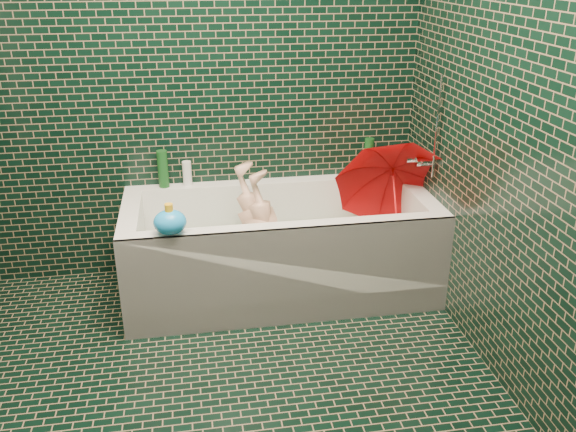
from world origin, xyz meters
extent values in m
plane|color=black|center=(0.00, 0.00, 0.00)|extent=(2.80, 2.80, 0.00)
plane|color=black|center=(0.00, 1.40, 1.25)|extent=(2.80, 0.00, 2.80)
plane|color=black|center=(0.00, -1.40, 1.25)|extent=(2.80, 0.00, 2.80)
plane|color=black|center=(1.30, 0.00, 1.25)|extent=(0.00, 2.80, 2.80)
cube|color=white|center=(0.45, 1.02, 0.07)|extent=(1.70, 0.75, 0.15)
cube|color=white|center=(0.45, 1.35, 0.35)|extent=(1.70, 0.10, 0.40)
cube|color=white|center=(0.45, 0.70, 0.35)|extent=(1.70, 0.10, 0.40)
cube|color=white|center=(1.25, 1.02, 0.35)|extent=(0.10, 0.55, 0.40)
cube|color=white|center=(-0.35, 1.02, 0.35)|extent=(0.10, 0.55, 0.40)
cube|color=white|center=(0.45, 0.66, 0.28)|extent=(1.70, 0.02, 0.55)
cube|color=#4BC427|center=(0.45, 1.02, 0.16)|extent=(1.35, 0.47, 0.01)
cube|color=silver|center=(0.45, 1.02, 0.30)|extent=(1.48, 0.53, 0.00)
cylinder|color=silver|center=(1.28, 1.02, 0.73)|extent=(0.14, 0.05, 0.05)
cylinder|color=silver|center=(1.20, 1.08, 0.73)|extent=(0.05, 0.04, 0.04)
cylinder|color=silver|center=(1.27, 0.92, 0.95)|extent=(0.01, 0.01, 0.55)
imported|color=tan|center=(0.38, 0.99, 0.31)|extent=(1.00, 0.59, 0.42)
imported|color=red|center=(1.07, 0.94, 0.55)|extent=(0.88, 0.95, 0.87)
imported|color=white|center=(1.19, 1.31, 0.55)|extent=(0.13, 0.14, 0.26)
imported|color=#491D6E|center=(1.19, 1.35, 0.55)|extent=(0.11, 0.11, 0.20)
imported|color=#14471A|center=(1.19, 1.31, 0.55)|extent=(0.16, 0.16, 0.17)
cylinder|color=#14471A|center=(1.04, 1.33, 0.67)|extent=(0.07, 0.07, 0.23)
cylinder|color=silver|center=(1.25, 1.34, 0.65)|extent=(0.06, 0.06, 0.19)
cylinder|color=#14471A|center=(-0.17, 1.35, 0.66)|extent=(0.08, 0.08, 0.22)
cylinder|color=white|center=(-0.04, 1.36, 0.62)|extent=(0.06, 0.06, 0.14)
ellipsoid|color=yellow|center=(0.99, 1.34, 0.58)|extent=(0.10, 0.09, 0.06)
sphere|color=yellow|center=(1.02, 1.33, 0.62)|extent=(0.04, 0.04, 0.04)
cone|color=orange|center=(1.04, 1.32, 0.62)|extent=(0.02, 0.02, 0.02)
ellipsoid|color=#1B98F9|center=(-0.13, 0.68, 0.62)|extent=(0.20, 0.18, 0.12)
cylinder|color=yellow|center=(-0.13, 0.68, 0.69)|extent=(0.04, 0.04, 0.04)
camera|label=1|loc=(-0.02, -2.01, 1.79)|focal=38.00mm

